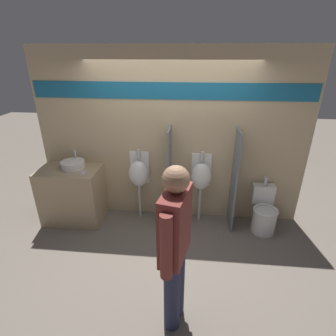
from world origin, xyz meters
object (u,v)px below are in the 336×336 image
Objects in this scene: urinal_far at (201,176)px; sink_basin at (73,164)px; urinal_near_counter at (139,174)px; person_in_vest at (175,245)px; toilet at (264,213)px; cell_phone at (83,173)px.

sink_basin is at bearing -176.54° from urinal_far.
person_in_vest is (0.71, -1.83, 0.18)m from urinal_near_counter.
toilet is at bearing -5.09° from urinal_near_counter.
urinal_near_counter is at bearing 21.15° from cell_phone.
toilet is at bearing -10.09° from urinal_far.
person_in_vest is at bearing -45.53° from cell_phone.
urinal_far is at bearing 169.91° from toilet.
cell_phone is 2.86m from toilet.
sink_basin is at bearing 141.92° from cell_phone.
cell_phone is 0.08× the size of person_in_vest.
sink_basin is 0.20× the size of person_in_vest.
urinal_near_counter is at bearing 33.53° from person_in_vest.
urinal_near_counter reaches higher than sink_basin.
cell_phone is 0.17× the size of toilet.
sink_basin is 3.09m from toilet.
urinal_far is at bearing 0.00° from urinal_near_counter.
sink_basin is at bearing 57.63° from person_in_vest.
urinal_near_counter is 1.00× the size of urinal_far.
toilet is 2.21m from person_in_vest.
urinal_near_counter is 1.43× the size of toilet.
person_in_vest is at bearing -98.78° from urinal_far.
cell_phone is at bearing -177.38° from toilet.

